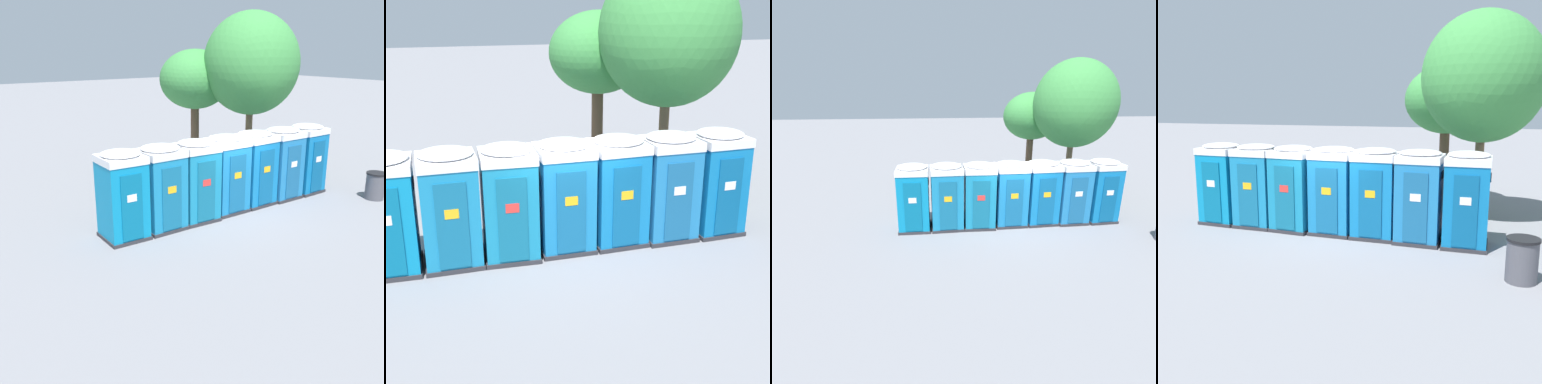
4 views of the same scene
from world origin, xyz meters
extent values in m
plane|color=slate|center=(0.00, 0.00, 0.00)|extent=(120.00, 120.00, 0.00)
cube|color=#2D2D33|center=(-3.76, 0.05, 0.05)|extent=(1.23, 1.24, 0.10)
cube|color=#0B7EB4|center=(-3.76, 0.05, 1.15)|extent=(1.17, 1.18, 2.10)
cube|color=#08628C|center=(-3.78, -0.54, 1.07)|extent=(0.62, 0.05, 1.85)
cube|color=black|center=(-3.18, 0.03, 1.89)|extent=(0.04, 0.36, 0.20)
cube|color=#2D2D33|center=(-2.50, 0.03, 0.05)|extent=(1.22, 1.20, 0.10)
cube|color=#167BB0|center=(-2.50, 0.03, 1.15)|extent=(1.17, 1.14, 2.10)
cube|color=#116089|center=(-2.50, -0.55, 1.07)|extent=(0.64, 0.03, 1.85)
cube|color=yellow|center=(-2.50, -0.57, 1.35)|extent=(0.28, 0.01, 0.20)
cube|color=black|center=(-1.91, 0.03, 1.89)|extent=(0.03, 0.36, 0.20)
cube|color=white|center=(-2.50, 0.03, 2.30)|extent=(1.20, 1.18, 0.20)
ellipsoid|color=white|center=(-2.50, 0.03, 2.45)|extent=(1.14, 1.12, 0.18)
cube|color=#2D2D33|center=(-1.25, 0.00, 0.05)|extent=(1.25, 1.26, 0.10)
cube|color=#157DAA|center=(-1.25, 0.00, 1.15)|extent=(1.19, 1.20, 2.10)
cube|color=#106185|center=(-1.28, -0.58, 1.07)|extent=(0.62, 0.06, 1.85)
cube|color=red|center=(-1.28, -0.60, 1.35)|extent=(0.28, 0.02, 0.20)
cube|color=black|center=(-0.68, -0.03, 1.89)|extent=(0.04, 0.36, 0.20)
cube|color=white|center=(-1.25, 0.00, 2.30)|extent=(1.23, 1.23, 0.20)
ellipsoid|color=white|center=(-1.25, 0.00, 2.45)|extent=(1.17, 1.17, 0.18)
cube|color=#2D2D33|center=(0.00, 0.05, 0.05)|extent=(1.24, 1.21, 0.10)
cube|color=#1777B8|center=(0.00, 0.05, 1.15)|extent=(1.18, 1.15, 2.10)
cube|color=#125C8F|center=(-0.01, -0.54, 1.07)|extent=(0.64, 0.04, 1.85)
cube|color=yellow|center=(-0.01, -0.56, 1.35)|extent=(0.28, 0.01, 0.20)
cube|color=black|center=(0.60, 0.04, 1.89)|extent=(0.03, 0.36, 0.20)
cube|color=white|center=(0.00, 0.05, 2.30)|extent=(1.22, 1.19, 0.20)
ellipsoid|color=white|center=(0.00, 0.05, 2.45)|extent=(1.16, 1.13, 0.18)
cube|color=#2D2D33|center=(1.25, 0.03, 0.05)|extent=(1.24, 1.22, 0.10)
cube|color=#1171B6|center=(1.25, 0.03, 1.15)|extent=(1.19, 1.16, 2.10)
cube|color=#0D588E|center=(1.26, -0.55, 1.07)|extent=(0.64, 0.04, 1.85)
cube|color=yellow|center=(1.26, -0.57, 1.35)|extent=(0.28, 0.01, 0.20)
cube|color=black|center=(1.85, 0.04, 1.89)|extent=(0.03, 0.36, 0.20)
cube|color=white|center=(1.25, 0.03, 2.30)|extent=(1.22, 1.19, 0.20)
ellipsoid|color=white|center=(1.25, 0.03, 2.45)|extent=(1.16, 1.14, 0.18)
cube|color=#2D2D33|center=(2.50, -0.04, 0.05)|extent=(1.23, 1.21, 0.10)
cube|color=#1D72B1|center=(2.50, -0.04, 1.15)|extent=(1.17, 1.15, 2.10)
cube|color=#16598A|center=(2.50, -0.62, 1.07)|extent=(0.64, 0.03, 1.85)
cube|color=white|center=(2.50, -0.64, 1.35)|extent=(0.28, 0.01, 0.20)
cube|color=black|center=(3.10, -0.04, 1.89)|extent=(0.03, 0.36, 0.20)
cube|color=white|center=(2.50, -0.04, 2.30)|extent=(1.20, 1.18, 0.20)
ellipsoid|color=white|center=(2.50, -0.04, 2.45)|extent=(1.14, 1.12, 0.18)
cube|color=#2D2D33|center=(3.75, -0.06, 0.05)|extent=(1.19, 1.22, 0.10)
cube|color=#0D6BAD|center=(3.75, -0.06, 1.15)|extent=(1.13, 1.16, 2.10)
cube|color=#0A5387|center=(3.77, -0.65, 1.07)|extent=(0.61, 0.04, 1.85)
cube|color=white|center=(3.77, -0.67, 1.35)|extent=(0.28, 0.01, 0.20)
cube|color=black|center=(4.32, -0.05, 1.89)|extent=(0.03, 0.36, 0.20)
cube|color=white|center=(3.75, -0.06, 2.30)|extent=(1.17, 1.19, 0.20)
ellipsoid|color=white|center=(3.75, -0.06, 2.45)|extent=(1.11, 1.14, 0.18)
cylinder|color=brown|center=(2.50, 5.10, 1.60)|extent=(0.36, 0.36, 3.20)
ellipsoid|color=#3D8C42|center=(2.50, 5.10, 3.88)|extent=(3.01, 3.01, 2.48)
cylinder|color=brown|center=(3.87, 3.13, 1.71)|extent=(0.29, 0.29, 3.42)
ellipsoid|color=#3D8C42|center=(3.87, 3.13, 4.54)|extent=(3.88, 3.88, 4.07)
camera|label=1|loc=(-9.18, -10.60, 5.18)|focal=42.00mm
camera|label=2|loc=(-2.98, -10.73, 5.35)|focal=50.00mm
camera|label=3|loc=(-3.30, -10.77, 4.91)|focal=28.00mm
camera|label=4|loc=(4.52, -11.91, 3.74)|focal=42.00mm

